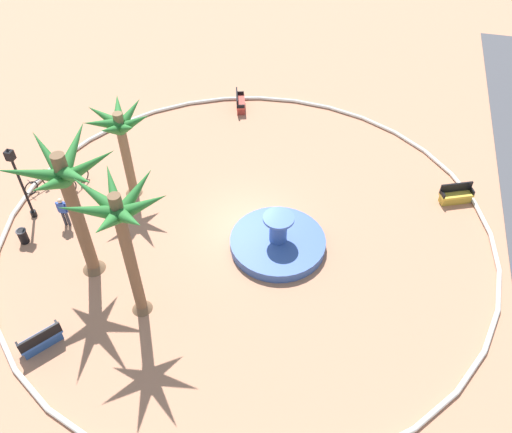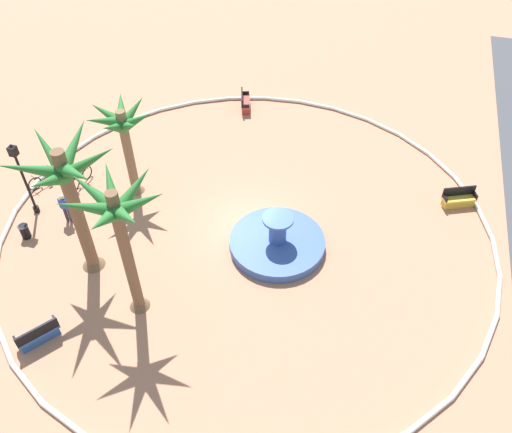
# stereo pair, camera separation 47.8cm
# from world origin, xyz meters

# --- Properties ---
(ground_plane) EXTENTS (80.00, 80.00, 0.00)m
(ground_plane) POSITION_xyz_m (0.00, 0.00, 0.00)
(ground_plane) COLOR tan
(plaza_curb) EXTENTS (22.43, 22.43, 0.20)m
(plaza_curb) POSITION_xyz_m (0.00, 0.00, 0.10)
(plaza_curb) COLOR silver
(plaza_curb) RESTS_ON ground
(fountain) EXTENTS (4.24, 4.24, 1.80)m
(fountain) POSITION_xyz_m (0.87, 1.65, 0.28)
(fountain) COLOR #38569E
(fountain) RESTS_ON ground
(palm_tree_near_fountain) EXTENTS (3.14, 3.20, 4.87)m
(palm_tree_near_fountain) POSITION_xyz_m (-0.88, -6.07, 3.60)
(palm_tree_near_fountain) COLOR brown
(palm_tree_near_fountain) RESTS_ON ground
(palm_tree_by_curb) EXTENTS (3.61, 3.71, 6.31)m
(palm_tree_by_curb) POSITION_xyz_m (5.52, -2.86, 4.79)
(palm_tree_by_curb) COLOR brown
(palm_tree_by_curb) RESTS_ON ground
(palm_tree_mid_plaza) EXTENTS (4.29, 3.96, 6.34)m
(palm_tree_mid_plaza) POSITION_xyz_m (4.11, -5.65, 4.53)
(palm_tree_mid_plaza) COLOR brown
(palm_tree_mid_plaza) RESTS_ON ground
(bench_east) EXTENTS (1.59, 1.34, 1.00)m
(bench_east) POSITION_xyz_m (8.04, -5.78, 0.35)
(bench_east) COLOR #335BA8
(bench_east) RESTS_ON ground
(bench_west) EXTENTS (1.11, 1.67, 1.00)m
(bench_west) POSITION_xyz_m (-4.18, 9.34, 0.35)
(bench_west) COLOR gold
(bench_west) RESTS_ON ground
(bench_north) EXTENTS (1.68, 0.95, 1.00)m
(bench_north) POSITION_xyz_m (-9.62, -3.02, 0.35)
(bench_north) COLOR #B73D33
(bench_north) RESTS_ON ground
(lamppost) EXTENTS (0.32, 0.32, 3.95)m
(lamppost) POSITION_xyz_m (1.82, -9.96, 2.32)
(lamppost) COLOR black
(lamppost) RESTS_ON ground
(trash_bin) EXTENTS (0.46, 0.46, 0.73)m
(trash_bin) POSITION_xyz_m (3.43, -9.44, 0.39)
(trash_bin) COLOR black
(trash_bin) RESTS_ON ground
(bicycle_red_frame) EXTENTS (1.59, 0.78, 0.94)m
(bicycle_red_frame) POSITION_xyz_m (-0.06, -10.68, 0.38)
(bicycle_red_frame) COLOR black
(bicycle_red_frame) RESTS_ON ground
(bicycle_by_lamppost) EXTENTS (1.71, 0.44, 0.94)m
(bicycle_by_lamppost) POSITION_xyz_m (-0.58, -8.90, 0.38)
(bicycle_by_lamppost) COLOR black
(bicycle_by_lamppost) RESTS_ON ground
(person_cyclist_helmet) EXTENTS (0.24, 0.53, 1.62)m
(person_cyclist_helmet) POSITION_xyz_m (1.96, -8.12, 0.91)
(person_cyclist_helmet) COLOR #33333D
(person_cyclist_helmet) RESTS_ON ground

